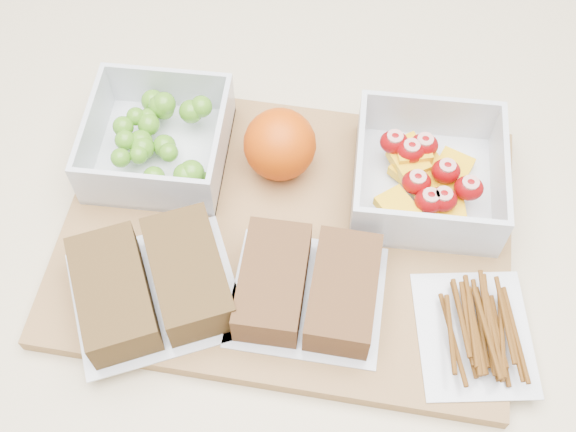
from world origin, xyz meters
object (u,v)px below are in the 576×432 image
(fruit_container, at_px, (427,176))
(sandwich_bag_center, at_px, (308,287))
(sandwich_bag_left, at_px, (152,284))
(orange, at_px, (280,144))
(pretzel_bag, at_px, (477,329))
(cutting_board, at_px, (286,234))
(grape_container, at_px, (159,139))

(fruit_container, bearing_deg, sandwich_bag_center, -128.43)
(fruit_container, bearing_deg, sandwich_bag_left, -149.37)
(sandwich_bag_left, distance_m, sandwich_bag_center, 0.14)
(fruit_container, bearing_deg, orange, 174.92)
(sandwich_bag_center, xyz_separation_m, pretzel_bag, (0.15, -0.02, -0.01))
(cutting_board, relative_size, sandwich_bag_center, 3.01)
(fruit_container, bearing_deg, grape_container, 176.94)
(grape_container, bearing_deg, sandwich_bag_center, -41.35)
(sandwich_bag_left, bearing_deg, orange, 58.23)
(cutting_board, height_order, fruit_container, fruit_container)
(sandwich_bag_left, relative_size, sandwich_bag_center, 1.30)
(sandwich_bag_center, bearing_deg, orange, 106.36)
(fruit_container, bearing_deg, cutting_board, -154.77)
(cutting_board, xyz_separation_m, grape_container, (-0.13, 0.07, 0.03))
(fruit_container, relative_size, orange, 1.97)
(orange, bearing_deg, fruit_container, -5.08)
(grape_container, distance_m, orange, 0.12)
(sandwich_bag_left, relative_size, pretzel_bag, 1.39)
(sandwich_bag_left, bearing_deg, sandwich_bag_center, 5.42)
(sandwich_bag_center, bearing_deg, grape_container, 138.65)
(fruit_container, distance_m, sandwich_bag_left, 0.28)
(cutting_board, bearing_deg, sandwich_bag_center, -65.20)
(orange, height_order, sandwich_bag_left, orange)
(sandwich_bag_center, bearing_deg, pretzel_bag, -7.53)
(orange, xyz_separation_m, sandwich_bag_center, (0.04, -0.14, -0.01))
(grape_container, bearing_deg, fruit_container, -3.06)
(fruit_container, height_order, orange, orange)
(fruit_container, bearing_deg, pretzel_bag, -72.54)
(sandwich_bag_left, xyz_separation_m, pretzel_bag, (0.28, -0.01, -0.01))
(cutting_board, relative_size, fruit_container, 3.04)
(grape_container, xyz_separation_m, pretzel_bag, (0.31, -0.16, -0.01))
(orange, bearing_deg, sandwich_bag_center, -73.64)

